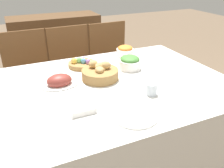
# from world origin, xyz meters

# --- Properties ---
(ground_plane) EXTENTS (12.00, 12.00, 0.00)m
(ground_plane) POSITION_xyz_m (0.00, 0.00, 0.00)
(ground_plane) COLOR brown
(dining_table) EXTENTS (1.66, 1.17, 0.75)m
(dining_table) POSITION_xyz_m (0.00, 0.00, 0.37)
(dining_table) COLOR silver
(dining_table) RESTS_ON ground
(chair_far_right) EXTENTS (0.43, 0.43, 0.92)m
(chair_far_right) POSITION_xyz_m (0.44, 0.90, 0.50)
(chair_far_right) COLOR brown
(chair_far_right) RESTS_ON ground
(chair_far_center) EXTENTS (0.43, 0.43, 0.92)m
(chair_far_center) POSITION_xyz_m (-0.00, 0.90, 0.50)
(chair_far_center) COLOR brown
(chair_far_center) RESTS_ON ground
(chair_far_left) EXTENTS (0.43, 0.43, 0.92)m
(chair_far_left) POSITION_xyz_m (-0.43, 0.90, 0.50)
(chair_far_left) COLOR brown
(chair_far_left) RESTS_ON ground
(sideboard) EXTENTS (1.17, 0.44, 0.87)m
(sideboard) POSITION_xyz_m (0.04, 1.89, 0.44)
(sideboard) COLOR brown
(sideboard) RESTS_ON ground
(bread_basket) EXTENTS (0.25, 0.25, 0.13)m
(bread_basket) POSITION_xyz_m (-0.02, 0.09, 0.79)
(bread_basket) COLOR #9E7542
(bread_basket) RESTS_ON dining_table
(egg_basket) EXTENTS (0.21, 0.21, 0.08)m
(egg_basket) POSITION_xyz_m (-0.07, 0.36, 0.77)
(egg_basket) COLOR #9E7542
(egg_basket) RESTS_ON dining_table
(ham_platter) EXTENTS (0.25, 0.18, 0.09)m
(ham_platter) POSITION_xyz_m (-0.30, 0.11, 0.77)
(ham_platter) COLOR white
(ham_platter) RESTS_ON dining_table
(green_salad_bowl) EXTENTS (0.17, 0.17, 0.10)m
(green_salad_bowl) POSITION_xyz_m (0.26, 0.18, 0.80)
(green_salad_bowl) COLOR white
(green_salad_bowl) RESTS_ON dining_table
(carrot_bowl) EXTENTS (0.15, 0.15, 0.10)m
(carrot_bowl) POSITION_xyz_m (0.36, 0.44, 0.79)
(carrot_bowl) COLOR white
(carrot_bowl) RESTS_ON dining_table
(dinner_plate) EXTENTS (0.24, 0.24, 0.01)m
(dinner_plate) POSITION_xyz_m (-0.02, -0.41, 0.75)
(dinner_plate) COLOR white
(dinner_plate) RESTS_ON dining_table
(fork) EXTENTS (0.02, 0.20, 0.00)m
(fork) POSITION_xyz_m (-0.16, -0.41, 0.75)
(fork) COLOR silver
(fork) RESTS_ON dining_table
(knife) EXTENTS (0.02, 0.20, 0.00)m
(knife) POSITION_xyz_m (0.13, -0.41, 0.75)
(knife) COLOR silver
(knife) RESTS_ON dining_table
(spoon) EXTENTS (0.02, 0.20, 0.00)m
(spoon) POSITION_xyz_m (0.16, -0.41, 0.75)
(spoon) COLOR silver
(spoon) RESTS_ON dining_table
(drinking_cup) EXTENTS (0.07, 0.07, 0.07)m
(drinking_cup) POSITION_xyz_m (0.19, -0.24, 0.78)
(drinking_cup) COLOR silver
(drinking_cup) RESTS_ON dining_table
(butter_dish) EXTENTS (0.14, 0.09, 0.03)m
(butter_dish) POSITION_xyz_m (-0.26, -0.26, 0.76)
(butter_dish) COLOR white
(butter_dish) RESTS_ON dining_table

